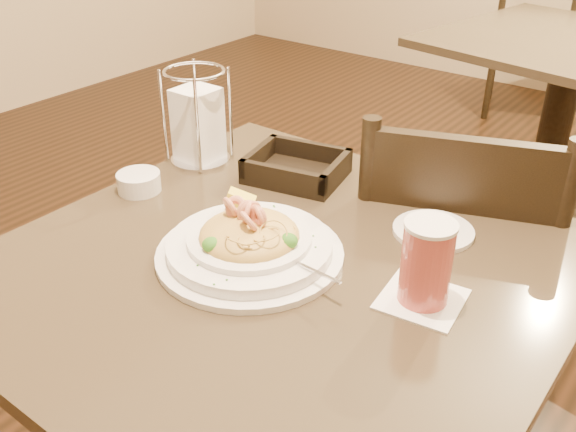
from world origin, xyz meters
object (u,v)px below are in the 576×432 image
Objects in this scene: dining_chair_near at (448,285)px; dining_chair_far at (533,29)px; background_table at (560,103)px; bread_basket at (297,169)px; side_plate at (433,231)px; butter_ramekin at (139,182)px; main_table at (281,371)px; drink_glass at (426,263)px; napkin_caddy at (198,123)px; pasta_bowl at (250,242)px.

dining_chair_far is (-0.67, 2.51, 0.00)m from dining_chair_near.
background_table is 1.54m from bread_basket.
butter_ramekin reaches higher than side_plate.
dining_chair_far is at bearing 113.17° from background_table.
drink_glass is at bearing 11.91° from main_table.
dining_chair_near is at bearing 34.85° from bread_basket.
background_table is 1.30m from dining_chair_far.
dining_chair_near is 0.72m from butter_ramekin.
dining_chair_near is at bearing 76.05° from main_table.
background_table is at bearing 78.84° from butter_ramekin.
drink_glass is 0.62m from butter_ramekin.
dining_chair_far reaches higher than side_plate.
main_table is 4.12× the size of bread_basket.
background_table is 7.66× the size of drink_glass.
napkin_caddy is (-0.51, -0.26, 0.35)m from dining_chair_near.
bread_basket is (0.38, -2.71, 0.29)m from dining_chair_far.
pasta_bowl reaches higher than background_table.
dining_chair_far is 2.84m from side_plate.
main_table is 0.38m from side_plate.
side_plate is (0.04, -0.23, 0.27)m from dining_chair_near.
dining_chair_near reaches higher than butter_ramekin.
butter_ramekin is at bearing -88.54° from napkin_caddy.
bread_basket is at bearing 15.01° from napkin_caddy.
pasta_bowl is 0.31m from bread_basket.
pasta_bowl is at bearing 50.36° from dining_chair_near.
dining_chair_near is 4.26× the size of bread_basket.
side_plate is at bearing 79.95° from dining_chair_near.
napkin_caddy reaches higher than butter_ramekin.
dining_chair_near is 0.60m from pasta_bowl.
dining_chair_near is 0.36m from side_plate.
dining_chair_far is at bearing 93.28° from napkin_caddy.
bread_basket is (-0.29, -0.20, 0.29)m from dining_chair_near.
dining_chair_far reaches higher than main_table.
butter_ramekin is at bearing -159.20° from side_plate.
napkin_caddy is 2.38× the size of butter_ramekin.
pasta_bowl is (0.50, -3.00, 0.30)m from dining_chair_far.
dining_chair_far is 3.05m from pasta_bowl.
napkin_caddy is (-0.62, 0.16, 0.02)m from drink_glass.
main_table is 0.49m from dining_chair_near.
dining_chair_near is at bearing 100.53° from side_plate.
dining_chair_far is at bearing -95.73° from dining_chair_near.
background_table is 1.65m from napkin_caddy.
dining_chair_far is at bearing 104.96° from drink_glass.
dining_chair_near is 0.67m from napkin_caddy.
pasta_bowl is 4.04× the size of butter_ramekin.
side_plate is (0.55, 0.03, -0.08)m from napkin_caddy.
side_plate is (0.33, -0.03, -0.02)m from bread_basket.
napkin_caddy is (-0.35, -1.58, 0.33)m from background_table.
butter_ramekin is (-0.50, -0.44, 0.29)m from dining_chair_near.
side_plate is at bearing 56.32° from main_table.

